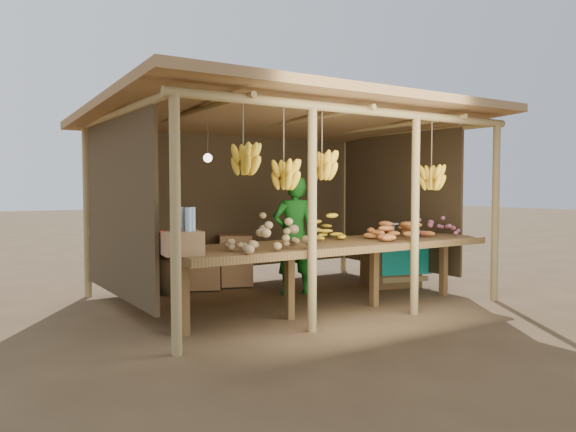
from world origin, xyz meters
TOP-DOWN VIEW (x-y plane):
  - ground at (0.00, 0.00)m, footprint 60.00×60.00m
  - stall_structure at (-0.05, -0.15)m, footprint 4.70×3.50m
  - counter at (0.00, -0.95)m, footprint 3.90×1.05m
  - potato_heap at (-0.98, -1.23)m, footprint 0.91×0.61m
  - sweet_potato_heap at (0.95, -1.11)m, footprint 0.98×0.66m
  - onion_heap at (1.68, -1.00)m, footprint 0.76×0.49m
  - banana_pile at (0.10, -0.65)m, footprint 0.57×0.35m
  - tomato_basin at (-1.90, -0.68)m, footprint 0.37×0.37m
  - bottle_box at (-1.90, -1.16)m, footprint 0.38×0.32m
  - vendor at (0.22, 0.19)m, footprint 0.66×0.53m
  - tarp_crate at (1.75, -0.02)m, footprint 0.93×0.86m
  - carton_stack at (-0.32, 1.13)m, footprint 1.04×0.50m
  - burlap_sacks at (-1.34, 1.09)m, footprint 0.90×0.47m

SIDE VIEW (x-z plane):
  - ground at x=0.00m, z-range 0.00..0.00m
  - burlap_sacks at x=-1.34m, z-range -0.04..0.60m
  - carton_stack at x=-0.32m, z-range -0.04..0.67m
  - tarp_crate at x=1.75m, z-range -0.08..0.84m
  - counter at x=0.00m, z-range 0.34..1.14m
  - vendor at x=0.22m, z-range 0.00..1.56m
  - tomato_basin at x=-1.90m, z-range 0.78..0.98m
  - bottle_box at x=-1.90m, z-range 0.75..1.18m
  - banana_pile at x=0.10m, z-range 0.80..1.15m
  - onion_heap at x=1.68m, z-range 0.80..1.15m
  - sweet_potato_heap at x=0.95m, z-range 0.80..1.16m
  - potato_heap at x=-0.98m, z-range 0.80..1.16m
  - stall_structure at x=-0.05m, z-range 0.68..3.11m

